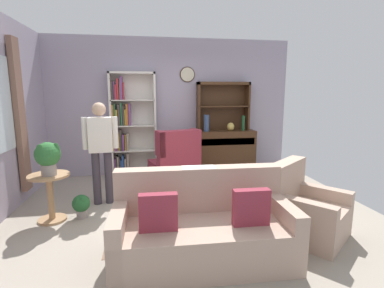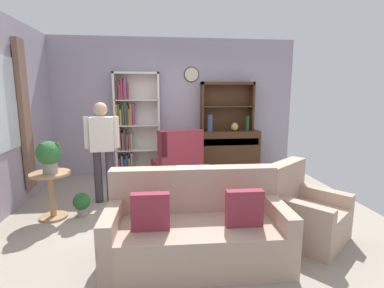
{
  "view_description": "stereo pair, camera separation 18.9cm",
  "coord_description": "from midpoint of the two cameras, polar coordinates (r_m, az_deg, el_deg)",
  "views": [
    {
      "loc": [
        -0.59,
        -3.95,
        1.7
      ],
      "look_at": [
        0.1,
        0.2,
        0.95
      ],
      "focal_mm": 26.96,
      "sensor_mm": 36.0,
      "label": 1
    },
    {
      "loc": [
        -0.4,
        -3.97,
        1.7
      ],
      "look_at": [
        0.1,
        0.2,
        0.95
      ],
      "focal_mm": 26.96,
      "sensor_mm": 36.0,
      "label": 2
    }
  ],
  "objects": [
    {
      "name": "ground_plane",
      "position": [
        4.34,
        0.26,
        -13.07
      ],
      "size": [
        5.4,
        4.6,
        0.02
      ],
      "primitive_type": "cube",
      "color": "#9E9384"
    },
    {
      "name": "plant_stand",
      "position": [
        4.35,
        -24.93,
        -8.29
      ],
      "size": [
        0.52,
        0.52,
        0.64
      ],
      "color": "#A87F56",
      "rests_on": "ground_plane"
    },
    {
      "name": "wall_back",
      "position": [
        6.12,
        -2.18,
        7.34
      ],
      "size": [
        5.0,
        0.09,
        2.8
      ],
      "color": "#A399AD",
      "rests_on": "ground_plane"
    },
    {
      "name": "sideboard_hutch",
      "position": [
        6.13,
        7.85,
        8.71
      ],
      "size": [
        1.1,
        0.26,
        1.0
      ],
      "color": "#422816",
      "rests_on": "sideboard"
    },
    {
      "name": "armchair_floral",
      "position": [
        3.75,
        22.56,
        -12.76
      ],
      "size": [
        1.07,
        1.08,
        0.88
      ],
      "color": "tan",
      "rests_on": "ground_plane"
    },
    {
      "name": "wingback_chair",
      "position": [
        5.37,
        -1.85,
        -4.07
      ],
      "size": [
        0.96,
        0.98,
        1.05
      ],
      "color": "maroon",
      "rests_on": "ground_plane"
    },
    {
      "name": "person_reading",
      "position": [
        4.59,
        -16.18,
        -0.24
      ],
      "size": [
        0.52,
        0.23,
        1.56
      ],
      "color": "#38333D",
      "rests_on": "ground_plane"
    },
    {
      "name": "potted_plant_small",
      "position": [
        4.33,
        -19.81,
        -10.91
      ],
      "size": [
        0.24,
        0.24,
        0.33
      ],
      "color": "gray",
      "rests_on": "ground_plane"
    },
    {
      "name": "couch_floral",
      "position": [
        3.09,
        2.65,
        -16.56
      ],
      "size": [
        1.82,
        0.9,
        0.9
      ],
      "color": "tan",
      "rests_on": "ground_plane"
    },
    {
      "name": "sideboard",
      "position": [
        6.14,
        7.87,
        -1.17
      ],
      "size": [
        1.3,
        0.45,
        0.92
      ],
      "color": "#422816",
      "rests_on": "ground_plane"
    },
    {
      "name": "vase_tall",
      "position": [
        5.89,
        4.52,
        4.12
      ],
      "size": [
        0.11,
        0.11,
        0.34
      ],
      "primitive_type": "cylinder",
      "color": "#33476B",
      "rests_on": "sideboard"
    },
    {
      "name": "vase_round",
      "position": [
        6.03,
        9.34,
        3.36
      ],
      "size": [
        0.15,
        0.15,
        0.17
      ],
      "primitive_type": "ellipsoid",
      "color": "tan",
      "rests_on": "sideboard"
    },
    {
      "name": "bookshelf",
      "position": [
        5.96,
        -10.7,
        3.39
      ],
      "size": [
        0.9,
        0.3,
        2.1
      ],
      "color": "silver",
      "rests_on": "ground_plane"
    },
    {
      "name": "bottle_wine",
      "position": [
        6.08,
        11.78,
        4.02
      ],
      "size": [
        0.07,
        0.07,
        0.31
      ],
      "primitive_type": "cylinder",
      "color": "#194223",
      "rests_on": "sideboard"
    },
    {
      "name": "potted_plant_large",
      "position": [
        4.17,
        -25.33,
        -1.92
      ],
      "size": [
        0.32,
        0.32,
        0.44
      ],
      "color": "gray",
      "rests_on": "plant_stand"
    },
    {
      "name": "area_rug",
      "position": [
        4.09,
        3.66,
        -14.38
      ],
      "size": [
        2.53,
        1.65,
        0.01
      ],
      "primitive_type": "cube",
      "color": "#846651",
      "rests_on": "ground_plane"
    }
  ]
}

